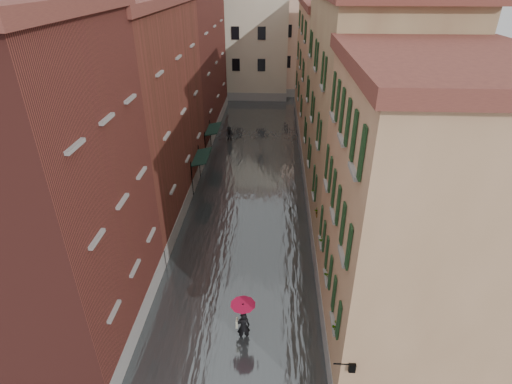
# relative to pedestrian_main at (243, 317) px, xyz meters

# --- Properties ---
(ground) EXTENTS (120.00, 120.00, 0.00)m
(ground) POSITION_rel_pedestrian_main_xyz_m (-0.55, 2.51, -1.33)
(ground) COLOR #5F5F61
(ground) RESTS_ON ground
(floodwater) EXTENTS (10.00, 60.00, 0.20)m
(floodwater) POSITION_rel_pedestrian_main_xyz_m (-0.55, 15.51, -1.23)
(floodwater) COLOR #44494B
(floodwater) RESTS_ON ground
(building_left_near) EXTENTS (6.00, 8.00, 13.00)m
(building_left_near) POSITION_rel_pedestrian_main_xyz_m (-7.55, 0.51, 5.17)
(building_left_near) COLOR maroon
(building_left_near) RESTS_ON ground
(building_left_mid) EXTENTS (6.00, 14.00, 12.50)m
(building_left_mid) POSITION_rel_pedestrian_main_xyz_m (-7.55, 11.51, 4.92)
(building_left_mid) COLOR maroon
(building_left_mid) RESTS_ON ground
(building_left_far) EXTENTS (6.00, 16.00, 14.00)m
(building_left_far) POSITION_rel_pedestrian_main_xyz_m (-7.55, 26.51, 5.67)
(building_left_far) COLOR maroon
(building_left_far) RESTS_ON ground
(building_right_near) EXTENTS (6.00, 8.00, 11.50)m
(building_right_near) POSITION_rel_pedestrian_main_xyz_m (6.45, 0.51, 4.42)
(building_right_near) COLOR #A77B56
(building_right_near) RESTS_ON ground
(building_right_mid) EXTENTS (6.00, 14.00, 13.00)m
(building_right_mid) POSITION_rel_pedestrian_main_xyz_m (6.45, 11.51, 5.17)
(building_right_mid) COLOR tan
(building_right_mid) RESTS_ON ground
(building_right_far) EXTENTS (6.00, 16.00, 11.50)m
(building_right_far) POSITION_rel_pedestrian_main_xyz_m (6.45, 26.51, 4.42)
(building_right_far) COLOR #A77B56
(building_right_far) RESTS_ON ground
(building_end_cream) EXTENTS (12.00, 9.00, 13.00)m
(building_end_cream) POSITION_rel_pedestrian_main_xyz_m (-3.55, 40.51, 5.17)
(building_end_cream) COLOR beige
(building_end_cream) RESTS_ON ground
(building_end_pink) EXTENTS (10.00, 9.00, 12.00)m
(building_end_pink) POSITION_rel_pedestrian_main_xyz_m (5.45, 42.51, 4.67)
(building_end_pink) COLOR tan
(building_end_pink) RESTS_ON ground
(awning_near) EXTENTS (1.09, 2.98, 2.80)m
(awning_near) POSITION_rel_pedestrian_main_xyz_m (-4.04, 13.77, 1.13)
(awning_near) COLOR black
(awning_near) RESTS_ON ground
(awning_far) EXTENTS (1.09, 2.91, 2.80)m
(awning_far) POSITION_rel_pedestrian_main_xyz_m (-4.04, 19.52, 1.13)
(awning_far) COLOR black
(awning_far) RESTS_ON ground
(wall_lantern) EXTENTS (0.71, 0.22, 0.35)m
(wall_lantern) POSITION_rel_pedestrian_main_xyz_m (3.78, -3.49, 1.67)
(wall_lantern) COLOR black
(wall_lantern) RESTS_ON ground
(window_planters) EXTENTS (0.59, 10.62, 0.84)m
(window_planters) POSITION_rel_pedestrian_main_xyz_m (3.57, 2.92, 2.18)
(window_planters) COLOR brown
(window_planters) RESTS_ON ground
(pedestrian_main) EXTENTS (1.07, 1.07, 2.06)m
(pedestrian_main) POSITION_rel_pedestrian_main_xyz_m (0.00, 0.00, 0.00)
(pedestrian_main) COLOR black
(pedestrian_main) RESTS_ON ground
(pedestrian_far) EXTENTS (0.86, 0.70, 1.63)m
(pedestrian_far) POSITION_rel_pedestrian_main_xyz_m (-2.99, 22.61, -0.52)
(pedestrian_far) COLOR black
(pedestrian_far) RESTS_ON ground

